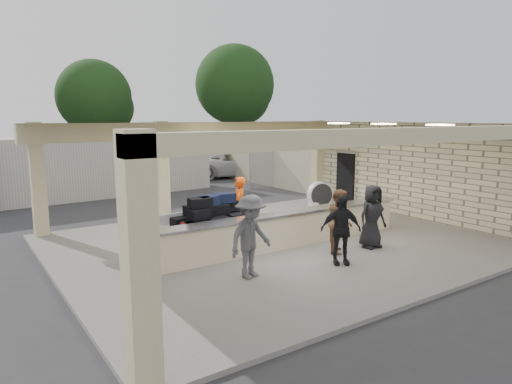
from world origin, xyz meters
TOP-DOWN VIEW (x-y plane):
  - ground at (0.00, 0.00)m, footprint 120.00×120.00m
  - pavilion at (0.21, 0.66)m, footprint 12.01×10.00m
  - baggage_counter at (0.00, -0.50)m, footprint 8.20×0.58m
  - luggage_cart at (-1.84, 0.52)m, footprint 2.68×1.81m
  - drum_fan at (4.22, 2.84)m, footprint 1.04×0.62m
  - baggage_handler at (-0.60, 1.12)m, footprint 0.70×0.75m
  - passenger_a at (0.79, -1.73)m, footprint 0.85×0.84m
  - passenger_b at (0.09, -2.46)m, footprint 1.07×0.80m
  - passenger_c at (-2.25, -2.01)m, footprint 1.29×0.73m
  - passenger_d at (1.85, -1.89)m, footprint 0.89×0.43m
  - car_white_a at (6.94, 13.97)m, footprint 5.84×3.41m
  - car_white_b at (13.31, 12.58)m, footprint 5.15×3.73m
  - car_dark at (4.92, 14.87)m, footprint 4.21×3.58m
  - container_white at (-2.90, 11.61)m, footprint 13.06×3.47m
  - fence at (11.00, 9.00)m, footprint 12.06×0.06m
  - tree_mid at (2.32, 26.16)m, footprint 6.00×5.60m
  - tree_right at (14.32, 25.16)m, footprint 7.20×7.00m
  - adjacent_building at (9.50, 10.00)m, footprint 6.00×8.00m

SIDE VIEW (x-z plane):
  - ground at x=0.00m, z-range 0.00..0.00m
  - baggage_counter at x=0.00m, z-range 0.10..1.08m
  - drum_fan at x=4.22m, z-range 0.14..1.24m
  - car_dark at x=4.92m, z-range 0.00..1.38m
  - car_white_b at x=13.31m, z-range 0.00..1.53m
  - car_white_a at x=6.94m, z-range 0.00..1.57m
  - luggage_cart at x=-1.84m, z-range 0.19..1.67m
  - passenger_a at x=0.79m, z-range 0.10..1.81m
  - passenger_b at x=0.09m, z-range 0.10..1.83m
  - passenger_d at x=1.85m, z-range 0.10..1.86m
  - baggage_handler at x=-0.60m, z-range 0.10..1.93m
  - passenger_c at x=-2.25m, z-range 0.10..1.99m
  - fence at x=11.00m, z-range 0.04..2.07m
  - pavilion at x=0.21m, z-range -0.43..3.12m
  - container_white at x=-2.90m, z-range 0.00..2.80m
  - adjacent_building at x=9.50m, z-range 0.00..3.20m
  - tree_mid at x=2.32m, z-range 0.96..8.96m
  - tree_right at x=14.32m, z-range 1.21..11.21m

